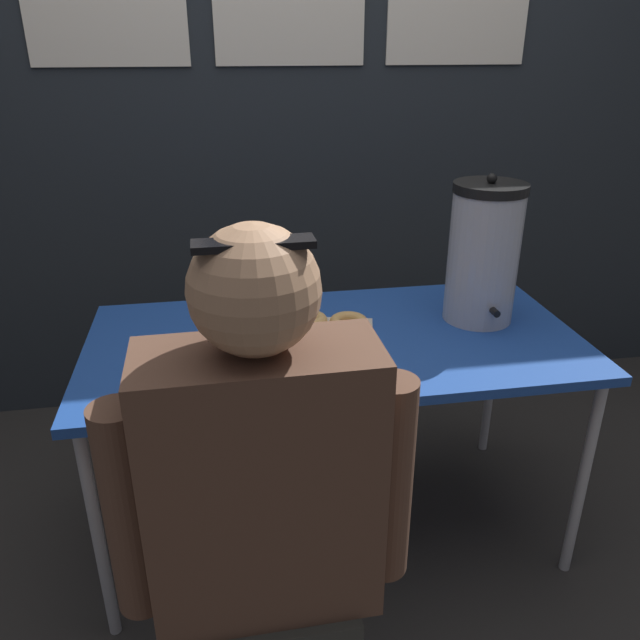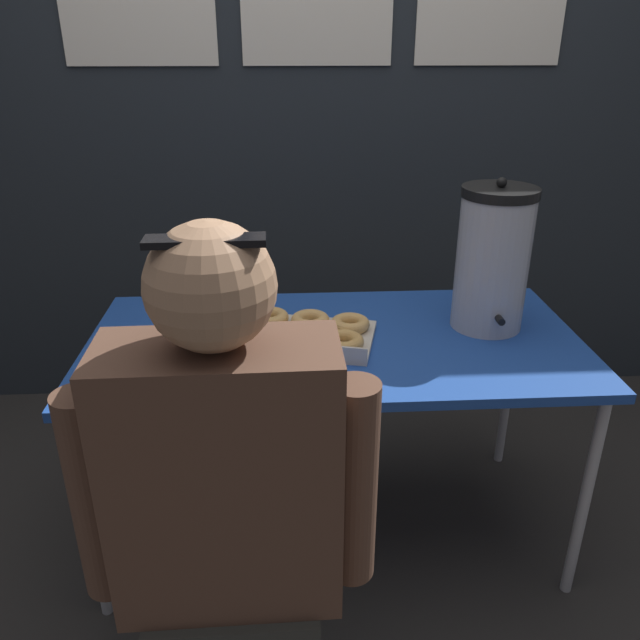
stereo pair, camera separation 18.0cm
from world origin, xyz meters
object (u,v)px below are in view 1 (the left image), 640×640
object	(u,v)px
coffee_urn	(484,253)
person_seated	(266,539)
donut_box	(285,332)
cell_phone	(157,376)

from	to	relation	value
coffee_urn	person_seated	world-z (taller)	person_seated
person_seated	coffee_urn	bearing A→B (deg)	-136.27
donut_box	coffee_urn	bearing A→B (deg)	18.71
donut_box	cell_phone	size ratio (longest dim) A/B	3.27
donut_box	person_seated	size ratio (longest dim) A/B	0.45
cell_phone	person_seated	size ratio (longest dim) A/B	0.14
coffee_urn	person_seated	xyz separation A→B (m)	(-0.73, -0.73, -0.32)
coffee_urn	cell_phone	world-z (taller)	coffee_urn
cell_phone	person_seated	bearing A→B (deg)	-39.60
coffee_urn	person_seated	bearing A→B (deg)	-135.29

